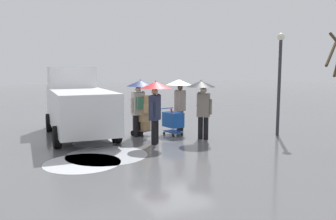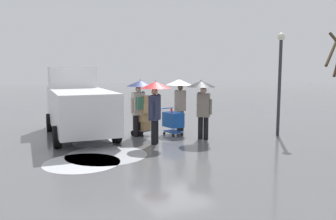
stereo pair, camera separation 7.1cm
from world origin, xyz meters
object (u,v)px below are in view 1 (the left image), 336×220
pedestrian_far_side (202,96)px  cargo_van_parked_right (78,105)px  pedestrian_black_side (179,92)px  pedestrian_white_side (139,95)px  pedestrian_pink_side (155,97)px  street_lamp (280,73)px  hand_dolly_boxes (143,112)px  shopping_cart_vendor (173,120)px

pedestrian_far_side → cargo_van_parked_right: bearing=-34.4°
pedestrian_black_side → pedestrian_white_side: bearing=10.1°
pedestrian_pink_side → pedestrian_white_side: (0.03, -1.41, -0.01)m
pedestrian_white_side → pedestrian_far_side: size_ratio=1.00×
street_lamp → pedestrian_pink_side: bearing=-8.1°
pedestrian_pink_side → pedestrian_black_side: same height
pedestrian_black_side → hand_dolly_boxes: bearing=8.8°
cargo_van_parked_right → street_lamp: (-6.86, 3.29, 1.19)m
shopping_cart_vendor → pedestrian_white_side: (1.24, -0.33, 1.00)m
shopping_cart_vendor → pedestrian_far_side: (-0.60, 1.12, 1.00)m
cargo_van_parked_right → shopping_cart_vendor: cargo_van_parked_right is taller
pedestrian_black_side → street_lamp: (-2.98, 2.43, 0.79)m
pedestrian_black_side → pedestrian_pink_side: bearing=43.6°
hand_dolly_boxes → pedestrian_far_side: size_ratio=0.71×
hand_dolly_boxes → street_lamp: size_ratio=0.40×
pedestrian_far_side → shopping_cart_vendor: bearing=-61.6°
street_lamp → pedestrian_far_side: bearing=-12.2°
cargo_van_parked_right → pedestrian_white_side: bearing=149.5°
hand_dolly_boxes → pedestrian_black_side: 1.86m
hand_dolly_boxes → pedestrian_black_side: size_ratio=0.71×
pedestrian_pink_side → pedestrian_black_side: bearing=-136.4°
hand_dolly_boxes → pedestrian_white_side: pedestrian_white_side is taller
pedestrian_white_side → street_lamp: bearing=156.6°
cargo_van_parked_right → pedestrian_far_side: size_ratio=2.53×
pedestrian_pink_side → street_lamp: street_lamp is taller
pedestrian_pink_side → cargo_van_parked_right: bearing=-51.7°
cargo_van_parked_right → shopping_cart_vendor: (-3.26, 1.53, -0.61)m
shopping_cart_vendor → pedestrian_pink_side: size_ratio=0.49×
shopping_cart_vendor → hand_dolly_boxes: size_ratio=0.68×
shopping_cart_vendor → street_lamp: street_lamp is taller
cargo_van_parked_right → pedestrian_white_side: size_ratio=2.53×
cargo_van_parked_right → pedestrian_pink_side: bearing=128.3°
cargo_van_parked_right → pedestrian_white_side: 2.38m
hand_dolly_boxes → street_lamp: 5.37m
cargo_van_parked_right → pedestrian_far_side: (-3.87, 2.64, 0.39)m
hand_dolly_boxes → street_lamp: (-4.69, 2.16, 1.47)m
cargo_van_parked_right → hand_dolly_boxes: 2.46m
street_lamp → shopping_cart_vendor: bearing=-26.1°
pedestrian_pink_side → pedestrian_far_side: bearing=178.7°
shopping_cart_vendor → hand_dolly_boxes: (1.09, -0.40, 0.34)m
shopping_cart_vendor → pedestrian_pink_side: (1.21, 1.08, 1.02)m
pedestrian_white_side → hand_dolly_boxes: bearing=-155.7°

